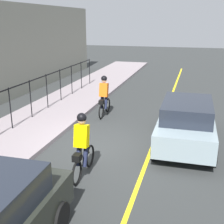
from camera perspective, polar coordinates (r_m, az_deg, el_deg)
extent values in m
plane|color=#2D3030|center=(10.32, -1.41, -6.42)|extent=(80.00, 80.00, 0.00)
cube|color=yellow|center=(10.00, 7.46, -7.36)|extent=(36.00, 0.12, 0.01)
cube|color=gray|center=(11.69, -17.59, -3.96)|extent=(40.00, 3.20, 0.15)
cylinder|color=black|center=(11.85, -18.89, 0.67)|extent=(0.04, 0.04, 1.60)
cylinder|color=black|center=(13.02, -15.33, 2.43)|extent=(0.04, 0.04, 1.60)
cylinder|color=black|center=(14.24, -12.36, 3.90)|extent=(0.04, 0.04, 1.60)
cylinder|color=black|center=(15.51, -9.86, 5.12)|extent=(0.04, 0.04, 1.60)
cylinder|color=black|center=(16.80, -7.74, 6.14)|extent=(0.04, 0.04, 1.60)
cylinder|color=black|center=(18.12, -5.91, 7.02)|extent=(0.04, 0.04, 1.60)
cylinder|color=black|center=(19.46, -4.33, 7.76)|extent=(0.04, 0.04, 1.60)
cube|color=black|center=(12.25, -17.33, 4.97)|extent=(16.00, 0.04, 0.04)
torus|color=black|center=(13.87, -0.81, 1.30)|extent=(0.66, 0.07, 0.66)
torus|color=black|center=(12.91, -2.08, 0.06)|extent=(0.66, 0.07, 0.66)
cube|color=black|center=(13.32, -1.43, 1.74)|extent=(0.93, 0.05, 0.24)
cylinder|color=black|center=(13.14, -1.62, 2.20)|extent=(0.03, 0.03, 0.35)
cube|color=#DE5E13|center=(13.07, -1.57, 4.26)|extent=(0.35, 0.36, 0.63)
sphere|color=tan|center=(13.03, -1.53, 6.11)|extent=(0.22, 0.22, 0.22)
sphere|color=black|center=(13.02, -1.53, 6.41)|extent=(0.26, 0.26, 0.26)
cylinder|color=#191E38|center=(13.21, -2.00, 2.05)|extent=(0.34, 0.12, 0.65)
cylinder|color=#191E38|center=(13.16, -1.16, 1.99)|extent=(0.34, 0.12, 0.65)
cube|color=black|center=(12.84, -2.03, 1.92)|extent=(0.24, 0.20, 0.18)
torus|color=black|center=(8.82, -4.24, -8.40)|extent=(0.66, 0.07, 0.66)
torus|color=black|center=(7.95, -6.76, -11.53)|extent=(0.66, 0.07, 0.66)
cube|color=black|center=(8.27, -5.47, -8.35)|extent=(0.93, 0.05, 0.24)
cylinder|color=black|center=(8.08, -5.88, -7.83)|extent=(0.03, 0.03, 0.35)
cube|color=yellow|center=(7.93, -5.85, -4.57)|extent=(0.35, 0.36, 0.63)
sphere|color=tan|center=(7.83, -5.82, -1.59)|extent=(0.22, 0.22, 0.22)
sphere|color=black|center=(7.81, -5.83, -1.10)|extent=(0.26, 0.26, 0.26)
cylinder|color=#191E38|center=(8.16, -6.45, -7.97)|extent=(0.34, 0.12, 0.65)
cylinder|color=#191E38|center=(8.09, -5.12, -8.15)|extent=(0.34, 0.12, 0.65)
cube|color=black|center=(7.80, -6.73, -8.66)|extent=(0.24, 0.20, 0.18)
cube|color=gray|center=(10.56, 14.00, -2.48)|extent=(4.41, 1.83, 0.70)
cube|color=#1E232D|center=(10.18, 14.22, 0.49)|extent=(2.48, 1.60, 0.56)
cylinder|color=black|center=(12.13, 10.12, -1.40)|extent=(0.64, 0.22, 0.64)
cylinder|color=black|center=(12.11, 18.14, -2.04)|extent=(0.64, 0.22, 0.64)
cylinder|color=black|center=(9.35, 8.29, -7.08)|extent=(0.64, 0.22, 0.64)
cylinder|color=black|center=(9.33, 18.79, -7.92)|extent=(0.64, 0.22, 0.64)
cylinder|color=black|center=(6.48, -10.15, -19.24)|extent=(0.64, 0.23, 0.64)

